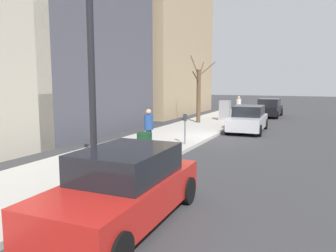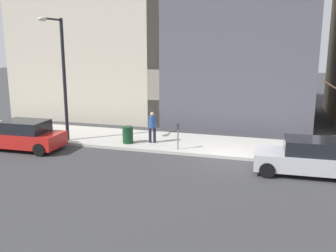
{
  "view_description": "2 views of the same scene",
  "coord_description": "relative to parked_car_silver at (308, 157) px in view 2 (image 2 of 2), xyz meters",
  "views": [
    {
      "loc": [
        -4.82,
        15.86,
        2.86
      ],
      "look_at": [
        1.37,
        2.37,
        0.89
      ],
      "focal_mm": 35.0,
      "sensor_mm": 36.0,
      "label": 1
    },
    {
      "loc": [
        -17.06,
        -2.15,
        5.33
      ],
      "look_at": [
        0.86,
        3.21,
        1.23
      ],
      "focal_mm": 40.0,
      "sensor_mm": 36.0,
      "label": 2
    }
  ],
  "objects": [
    {
      "name": "trash_bin",
      "position": [
        2.04,
        8.91,
        -0.14
      ],
      "size": [
        0.56,
        0.56,
        0.9
      ],
      "primitive_type": "cylinder",
      "color": "#14381E",
      "rests_on": "sidewalk"
    },
    {
      "name": "office_tower_right",
      "position": [
        12.37,
        14.35,
        6.8
      ],
      "size": [
        11.45,
        11.45,
        15.06
      ],
      "primitive_type": "cube",
      "color": "#BCB29E",
      "rests_on": "ground"
    },
    {
      "name": "parking_meter",
      "position": [
        1.59,
        6.01,
        0.24
      ],
      "size": [
        0.14,
        0.1,
        1.35
      ],
      "color": "slate",
      "rests_on": "sidewalk"
    },
    {
      "name": "sidewalk",
      "position": [
        3.14,
        3.44,
        -0.66
      ],
      "size": [
        4.0,
        36.0,
        0.15
      ],
      "primitive_type": "cube",
      "color": "#B2AFA8",
      "rests_on": "ground"
    },
    {
      "name": "parked_car_silver",
      "position": [
        0.0,
        0.0,
        0.0
      ],
      "size": [
        2.06,
        4.27,
        1.52
      ],
      "rotation": [
        0.0,
        0.0,
        0.04
      ],
      "color": "#B7B7BC",
      "rests_on": "ground"
    },
    {
      "name": "parked_car_red",
      "position": [
        -0.15,
        13.8,
        0.0
      ],
      "size": [
        2.02,
        4.25,
        1.52
      ],
      "rotation": [
        0.0,
        0.0,
        0.03
      ],
      "color": "red",
      "rests_on": "ground"
    },
    {
      "name": "ground_plane",
      "position": [
        1.14,
        3.44,
        -0.74
      ],
      "size": [
        120.0,
        120.0,
        0.0
      ],
      "primitive_type": "plane",
      "color": "#38383A"
    },
    {
      "name": "pedestrian_midblock",
      "position": [
        2.51,
        7.68,
        0.35
      ],
      "size": [
        0.36,
        0.4,
        1.66
      ],
      "rotation": [
        0.0,
        0.0,
        1.76
      ],
      "color": "#1E1E2D",
      "rests_on": "sidewalk"
    },
    {
      "name": "streetlamp",
      "position": [
        1.43,
        12.34,
        3.28
      ],
      "size": [
        1.97,
        0.32,
        6.5
      ],
      "color": "black",
      "rests_on": "sidewalk"
    }
  ]
}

